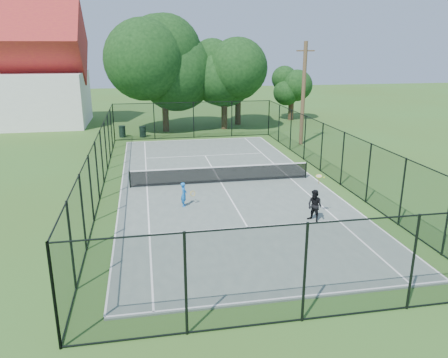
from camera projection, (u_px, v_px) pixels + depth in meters
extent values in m
plane|color=#3B5A1E|center=(221.00, 184.00, 24.53)|extent=(120.00, 120.00, 0.00)
cube|color=#55645C|center=(221.00, 183.00, 24.53)|extent=(11.00, 24.00, 0.06)
cylinder|color=black|center=(130.00, 179.00, 23.51)|extent=(0.08, 0.08, 0.95)
cylinder|color=black|center=(306.00, 170.00, 25.25)|extent=(0.08, 0.08, 0.95)
cube|color=black|center=(221.00, 175.00, 24.38)|extent=(10.00, 0.03, 0.88)
cube|color=white|center=(221.00, 167.00, 24.25)|extent=(10.00, 0.05, 0.06)
cylinder|color=#332114|center=(165.00, 109.00, 38.96)|extent=(0.56, 0.56, 4.01)
sphere|color=black|center=(164.00, 65.00, 37.85)|extent=(7.23, 7.23, 7.23)
cylinder|color=#332114|center=(224.00, 111.00, 40.24)|extent=(0.56, 0.56, 3.23)
sphere|color=black|center=(224.00, 78.00, 39.34)|extent=(5.79, 5.79, 5.79)
cylinder|color=#332114|center=(238.00, 108.00, 42.55)|extent=(0.56, 0.56, 3.22)
sphere|color=black|center=(238.00, 78.00, 41.70)|extent=(5.11, 5.11, 5.11)
cylinder|color=#332114|center=(291.00, 109.00, 45.30)|extent=(0.56, 0.56, 2.24)
sphere|color=black|center=(292.00, 89.00, 44.69)|extent=(3.91, 3.91, 3.91)
cube|color=silver|center=(5.00, 100.00, 41.52)|extent=(15.00, 8.00, 5.00)
cylinder|color=black|center=(122.00, 132.00, 36.84)|extent=(0.54, 0.54, 0.92)
cylinder|color=black|center=(122.00, 126.00, 36.70)|extent=(0.58, 0.58, 0.05)
cylinder|color=black|center=(143.00, 132.00, 36.88)|extent=(0.54, 0.54, 0.88)
cylinder|color=black|center=(142.00, 127.00, 36.74)|extent=(0.58, 0.58, 0.05)
cylinder|color=#4C3823|center=(303.00, 94.00, 33.25)|extent=(0.30, 0.30, 7.77)
cube|color=#4C3823|center=(306.00, 51.00, 32.32)|extent=(1.40, 0.10, 0.10)
imported|color=blue|center=(184.00, 194.00, 20.79)|extent=(0.38, 0.49, 1.18)
torus|color=gold|center=(193.00, 194.00, 21.02)|extent=(0.27, 0.18, 0.29)
cylinder|color=silver|center=(193.00, 194.00, 21.02)|extent=(0.23, 0.15, 0.25)
imported|color=black|center=(315.00, 206.00, 18.94)|extent=(0.84, 0.88, 1.43)
torus|color=gold|center=(319.00, 176.00, 18.95)|extent=(0.30, 0.28, 0.14)
cylinder|color=silver|center=(319.00, 176.00, 18.95)|extent=(0.26, 0.24, 0.11)
sphere|color=#CCE526|center=(324.00, 177.00, 19.16)|extent=(0.07, 0.07, 0.07)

